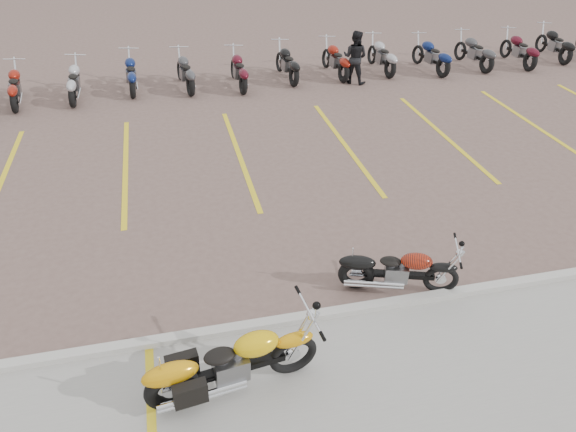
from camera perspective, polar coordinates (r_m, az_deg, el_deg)
name	(u,v)px	position (r m, az deg, el deg)	size (l,w,h in m)	color
ground	(273,249)	(10.39, -1.50, -3.32)	(100.00, 100.00, 0.00)	#6E564F
curb	(300,318)	(8.84, 1.22, -10.36)	(60.00, 0.18, 0.12)	#ADAAA3
parking_stripes	(239,155)	(13.80, -4.96, 6.15)	(38.00, 5.50, 0.01)	gold
yellow_cruiser	(229,364)	(7.63, -6.04, -14.76)	(2.36, 0.50, 0.97)	black
flame_cruiser	(395,271)	(9.37, 10.86, -5.46)	(1.90, 0.75, 0.81)	black
person_b	(355,57)	(18.59, 6.83, 15.73)	(0.81, 0.63, 1.66)	black
bg_bike_row	(312,63)	(18.90, 2.45, 15.31)	(22.19, 2.03, 1.10)	black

